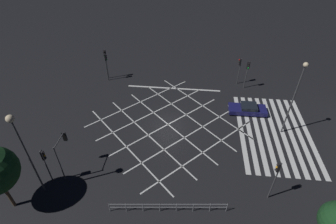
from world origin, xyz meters
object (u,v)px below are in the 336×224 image
object	(u,v)px
traffic_light_ne_cross	(106,62)
waiting_car	(248,109)
traffic_light_se_cross	(239,66)
traffic_light_ne_main	(105,59)
traffic_light_sw_cross	(276,174)
traffic_light_nw_main	(62,148)
traffic_light_nw_cross	(45,160)
street_lamp_west	(297,88)
traffic_light_se_main	(248,70)
street_lamp_east	(19,138)

from	to	relation	value
traffic_light_ne_cross	waiting_car	distance (m)	19.65
traffic_light_se_cross	traffic_light_ne_main	bearing A→B (deg)	1.59
traffic_light_sw_cross	traffic_light_nw_main	bearing A→B (deg)	-3.24
traffic_light_nw_cross	traffic_light_nw_main	bearing A→B (deg)	52.79
traffic_light_ne_cross	waiting_car	size ratio (longest dim) A/B	0.92
traffic_light_ne_main	street_lamp_west	xyz separation A→B (m)	(-9.10, -22.27, 2.63)
traffic_light_sw_cross	street_lamp_west	size ratio (longest dim) A/B	0.52
traffic_light_se_main	traffic_light_se_cross	size ratio (longest dim) A/B	1.03
traffic_light_ne_main	street_lamp_east	bearing A→B (deg)	-0.95
traffic_light_ne_main	waiting_car	world-z (taller)	traffic_light_ne_main
traffic_light_se_cross	waiting_car	distance (m)	6.92
waiting_car	traffic_light_ne_cross	bearing A→B (deg)	-16.46
traffic_light_nw_main	street_lamp_east	world-z (taller)	street_lamp_east
traffic_light_se_cross	street_lamp_east	distance (m)	27.22
traffic_light_se_main	waiting_car	size ratio (longest dim) A/B	0.89
traffic_light_ne_cross	traffic_light_sw_cross	world-z (taller)	traffic_light_sw_cross
traffic_light_ne_cross	waiting_car	bearing A→B (deg)	-16.46
traffic_light_nw_main	street_lamp_west	world-z (taller)	street_lamp_west
traffic_light_ne_main	traffic_light_se_cross	world-z (taller)	traffic_light_ne_main
traffic_light_nw_main	street_lamp_east	distance (m)	4.27
traffic_light_nw_cross	traffic_light_sw_cross	distance (m)	19.05
traffic_light_se_main	traffic_light_ne_cross	distance (m)	18.99
street_lamp_east	street_lamp_west	distance (m)	24.69
traffic_light_se_main	traffic_light_sw_cross	distance (m)	17.17
traffic_light_se_cross	street_lamp_west	distance (m)	10.83
street_lamp_west	traffic_light_sw_cross	bearing A→B (deg)	159.90
traffic_light_se_main	traffic_light_sw_cross	size ratio (longest dim) A/B	0.89
traffic_light_se_cross	waiting_car	world-z (taller)	traffic_light_se_cross
traffic_light_se_main	traffic_light_nw_main	world-z (taller)	traffic_light_nw_main
traffic_light_se_main	waiting_car	bearing A→B (deg)	-2.93
traffic_light_se_main	street_lamp_west	bearing A→B (deg)	19.86
traffic_light_nw_cross	traffic_light_se_main	world-z (taller)	traffic_light_se_main
traffic_light_ne_main	traffic_light_sw_cross	world-z (taller)	traffic_light_sw_cross
street_lamp_east	waiting_car	world-z (taller)	street_lamp_east
traffic_light_ne_cross	street_lamp_east	distance (m)	18.90
traffic_light_ne_main	street_lamp_west	distance (m)	24.20
traffic_light_sw_cross	traffic_light_ne_main	bearing A→B (deg)	-42.88
traffic_light_nw_cross	street_lamp_west	bearing A→B (deg)	21.96
traffic_light_se_main	street_lamp_west	xyz separation A→B (m)	(-8.53, -3.08, 2.93)
traffic_light_ne_main	street_lamp_west	size ratio (longest dim) A/B	0.51
traffic_light_nw_cross	street_lamp_west	world-z (taller)	street_lamp_west
traffic_light_sw_cross	street_lamp_east	size ratio (longest dim) A/B	0.52
traffic_light_nw_cross	waiting_car	world-z (taller)	traffic_light_nw_cross
traffic_light_nw_cross	traffic_light_nw_main	size ratio (longest dim) A/B	0.93
traffic_light_nw_main	traffic_light_sw_cross	bearing A→B (deg)	-93.24
traffic_light_se_main	traffic_light_se_cross	bearing A→B (deg)	-139.65
traffic_light_nw_cross	traffic_light_ne_cross	distance (m)	17.57
street_lamp_east	street_lamp_west	size ratio (longest dim) A/B	1.00
waiting_car	traffic_light_nw_main	bearing A→B (deg)	30.99
traffic_light_se_cross	street_lamp_east	bearing A→B (deg)	46.45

